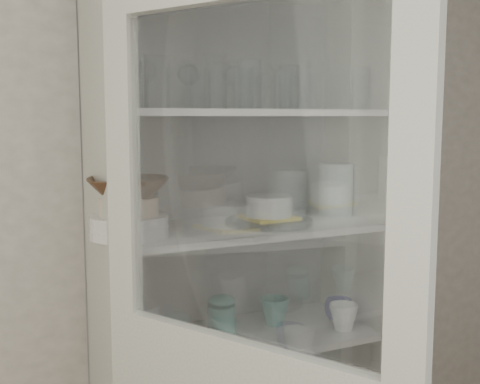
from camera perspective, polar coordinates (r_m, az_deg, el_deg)
name	(u,v)px	position (r m, az deg, el deg)	size (l,w,h in m)	color
wall_back	(165,208)	(2.24, -7.12, -1.56)	(3.60, 0.02, 2.60)	#9C968B
pantry_cabinet	(233,308)	(2.25, -0.70, -10.92)	(1.00, 0.45, 2.10)	#B6B6B6
tumbler_0	(131,84)	(1.84, -10.33, 10.06)	(0.07, 0.07, 0.15)	silver
tumbler_1	(157,82)	(1.84, -7.89, 10.27)	(0.08, 0.08, 0.16)	silver
tumbler_2	(250,84)	(1.92, 0.95, 10.18)	(0.08, 0.08, 0.15)	silver
tumbler_3	(283,89)	(1.99, 4.09, 9.68)	(0.06, 0.06, 0.13)	silver
tumbler_4	(303,89)	(2.02, 5.99, 9.65)	(0.07, 0.07, 0.13)	silver
tumbler_5	(290,87)	(2.02, 4.74, 9.85)	(0.07, 0.07, 0.14)	silver
tumbler_6	(361,89)	(2.18, 11.37, 9.55)	(0.07, 0.07, 0.15)	silver
tumbler_7	(124,89)	(1.91, -10.92, 9.61)	(0.06, 0.06, 0.12)	silver
tumbler_8	(123,88)	(1.92, -11.02, 9.66)	(0.06, 0.06, 0.13)	silver
tumbler_9	(218,91)	(2.07, -2.13, 9.59)	(0.06, 0.06, 0.13)	silver
tumbler_10	(243,89)	(2.08, 0.29, 9.73)	(0.07, 0.07, 0.14)	silver
goblet_0	(115,86)	(2.05, -11.81, 9.85)	(0.07, 0.07, 0.16)	silver
goblet_1	(188,85)	(2.09, -4.91, 10.11)	(0.08, 0.08, 0.17)	silver
goblet_2	(233,86)	(2.16, -0.65, 10.05)	(0.08, 0.08, 0.17)	silver
goblet_3	(284,86)	(2.28, 4.20, 9.97)	(0.08, 0.08, 0.18)	silver
plate_stack_front	(129,226)	(1.92, -10.45, -3.21)	(0.25, 0.25, 0.07)	white
plate_stack_back	(130,210)	(2.11, -10.37, -1.67)	(0.20, 0.20, 0.11)	white
cream_bowl	(129,206)	(1.91, -10.49, -1.33)	(0.19, 0.19, 0.06)	beige
terracotta_bowl	(128,187)	(1.90, -10.53, 0.45)	(0.25, 0.25, 0.06)	#422615
glass_platter	(269,222)	(2.12, 2.77, -2.82)	(0.31, 0.31, 0.02)	silver
yellow_trivet	(269,218)	(2.12, 2.77, -2.43)	(0.17, 0.17, 0.01)	gold
white_ramekin	(269,206)	(2.11, 2.77, -1.32)	(0.17, 0.17, 0.07)	white
grey_bowl_stack	(336,190)	(2.31, 9.08, 0.21)	(0.13, 0.13, 0.20)	silver
mug_blue	(339,310)	(2.37, 9.37, -10.99)	(0.11, 0.11, 0.09)	navy
mug_teal	(275,311)	(2.30, 3.30, -11.22)	(0.11, 0.11, 0.10)	#287372
mug_white	(343,317)	(2.27, 9.78, -11.60)	(0.11, 0.11, 0.10)	white
teal_jar	(222,316)	(2.22, -1.75, -11.70)	(0.10, 0.10, 0.12)	#287372
measuring_cups	(210,339)	(2.12, -2.84, -13.74)	(0.10, 0.10, 0.04)	#A1A2A9
white_canister	(143,325)	(2.12, -9.22, -12.36)	(0.12, 0.12, 0.14)	white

